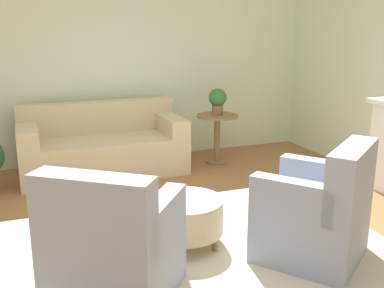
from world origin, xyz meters
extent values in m
plane|color=#996638|center=(0.00, 0.00, 0.00)|extent=(16.00, 16.00, 0.00)
cube|color=beige|center=(0.00, 2.95, 1.40)|extent=(9.77, 0.12, 2.80)
cube|color=beige|center=(0.00, 0.00, 0.01)|extent=(3.18, 2.24, 0.01)
cube|color=#C6B289|center=(-0.38, 2.29, 0.23)|extent=(2.00, 0.90, 0.46)
cube|color=#C6B289|center=(-0.38, 2.64, 0.66)|extent=(2.00, 0.20, 0.40)
cube|color=#C6B289|center=(-1.26, 2.27, 0.57)|extent=(0.24, 0.86, 0.22)
cube|color=#C6B289|center=(0.51, 2.27, 0.57)|extent=(0.24, 0.86, 0.22)
cube|color=olive|center=(-0.38, 1.87, 0.03)|extent=(1.80, 0.05, 0.06)
cube|color=#8E99B2|center=(-0.78, -0.45, 0.22)|extent=(1.05, 1.05, 0.42)
cube|color=#8E99B2|center=(-0.94, -0.67, 0.69)|extent=(0.72, 0.61, 0.52)
cube|color=#8E99B2|center=(-0.52, -0.62, 0.58)|extent=(0.54, 0.65, 0.29)
cube|color=#8E99B2|center=(-1.01, -0.25, 0.58)|extent=(0.54, 0.65, 0.29)
cube|color=olive|center=(-0.57, -0.18, 0.04)|extent=(0.57, 0.45, 0.06)
cube|color=#8E99B2|center=(0.78, -0.45, 0.22)|extent=(1.05, 1.05, 0.42)
cube|color=#8E99B2|center=(0.94, -0.67, 0.69)|extent=(0.72, 0.61, 0.52)
cube|color=#8E99B2|center=(1.01, -0.25, 0.58)|extent=(0.54, 0.65, 0.29)
cube|color=#8E99B2|center=(0.52, -0.62, 0.58)|extent=(0.54, 0.65, 0.29)
cube|color=olive|center=(0.57, -0.18, 0.04)|extent=(0.57, 0.45, 0.06)
cylinder|color=#C6B289|center=(-0.10, 0.08, 0.27)|extent=(0.65, 0.65, 0.28)
cylinder|color=olive|center=(-0.29, -0.11, 0.07)|extent=(0.05, 0.05, 0.12)
cylinder|color=olive|center=(0.10, -0.11, 0.07)|extent=(0.05, 0.05, 0.12)
cylinder|color=olive|center=(-0.29, 0.28, 0.07)|extent=(0.05, 0.05, 0.12)
cylinder|color=olive|center=(0.10, 0.28, 0.07)|extent=(0.05, 0.05, 0.12)
cylinder|color=olive|center=(1.15, 2.21, 0.65)|extent=(0.55, 0.55, 0.03)
cylinder|color=olive|center=(1.15, 2.21, 0.32)|extent=(0.08, 0.08, 0.64)
cylinder|color=olive|center=(1.15, 2.21, 0.01)|extent=(0.30, 0.30, 0.03)
cylinder|color=brown|center=(1.15, 2.21, 0.73)|extent=(0.15, 0.15, 0.13)
sphere|color=#2D6B33|center=(1.15, 2.21, 0.90)|extent=(0.24, 0.24, 0.24)
camera|label=1|loc=(-1.27, -3.18, 1.77)|focal=42.00mm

